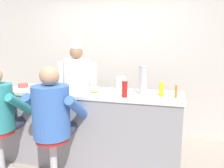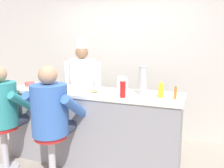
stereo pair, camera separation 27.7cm
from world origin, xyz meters
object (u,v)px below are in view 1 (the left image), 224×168
(hot_sauce_bottle_orange, at_px, (176,92))
(cook_in_whites_near, at_px, (77,86))
(coffee_mug_blue, at_px, (54,87))
(cup_stack_steel, at_px, (143,80))
(ketchup_bottle_red, at_px, (125,87))
(cereal_bowl, at_px, (23,85))
(breakfast_plate, at_px, (95,93))
(water_pitcher_clear, at_px, (121,84))
(mustard_bottle_yellow, at_px, (161,88))
(diner_seated_blue, at_px, (53,115))

(hot_sauce_bottle_orange, bearing_deg, cook_in_whites_near, 157.37)
(coffee_mug_blue, relative_size, cup_stack_steel, 0.36)
(ketchup_bottle_red, distance_m, cereal_bowl, 1.59)
(breakfast_plate, relative_size, cook_in_whites_near, 0.15)
(ketchup_bottle_red, distance_m, coffee_mug_blue, 1.05)
(water_pitcher_clear, bearing_deg, cook_in_whites_near, 151.67)
(mustard_bottle_yellow, height_order, diner_seated_blue, diner_seated_blue)
(breakfast_plate, bearing_deg, mustard_bottle_yellow, 6.45)
(coffee_mug_blue, bearing_deg, cook_in_whites_near, 84.71)
(cup_stack_steel, relative_size, cook_in_whites_near, 0.21)
(breakfast_plate, distance_m, diner_seated_blue, 0.59)
(coffee_mug_blue, distance_m, cup_stack_steel, 1.23)
(mustard_bottle_yellow, distance_m, diner_seated_blue, 1.31)
(water_pitcher_clear, bearing_deg, breakfast_plate, -137.67)
(ketchup_bottle_red, relative_size, water_pitcher_clear, 1.25)
(cereal_bowl, relative_size, cup_stack_steel, 0.40)
(mustard_bottle_yellow, relative_size, coffee_mug_blue, 1.55)
(mustard_bottle_yellow, distance_m, cup_stack_steel, 0.24)
(breakfast_plate, bearing_deg, water_pitcher_clear, 42.33)
(mustard_bottle_yellow, height_order, cup_stack_steel, cup_stack_steel)
(mustard_bottle_yellow, height_order, water_pitcher_clear, mustard_bottle_yellow)
(coffee_mug_blue, height_order, cup_stack_steel, cup_stack_steel)
(hot_sauce_bottle_orange, height_order, water_pitcher_clear, water_pitcher_clear)
(cereal_bowl, relative_size, coffee_mug_blue, 1.10)
(ketchup_bottle_red, height_order, water_pitcher_clear, ketchup_bottle_red)
(water_pitcher_clear, relative_size, cereal_bowl, 1.39)
(ketchup_bottle_red, bearing_deg, cup_stack_steel, 45.65)
(cereal_bowl, bearing_deg, mustard_bottle_yellow, -1.38)
(ketchup_bottle_red, xyz_separation_m, mustard_bottle_yellow, (0.42, 0.17, -0.02))
(ketchup_bottle_red, bearing_deg, diner_seated_blue, -153.73)
(cereal_bowl, bearing_deg, water_pitcher_clear, 4.58)
(coffee_mug_blue, height_order, diner_seated_blue, diner_seated_blue)
(water_pitcher_clear, height_order, cup_stack_steel, cup_stack_steel)
(cup_stack_steel, bearing_deg, diner_seated_blue, -148.96)
(cook_in_whites_near, bearing_deg, cup_stack_steel, -26.86)
(diner_seated_blue, height_order, cook_in_whites_near, cook_in_whites_near)
(ketchup_bottle_red, height_order, diner_seated_blue, diner_seated_blue)
(cup_stack_steel, height_order, cook_in_whites_near, cook_in_whites_near)
(water_pitcher_clear, bearing_deg, diner_seated_blue, -131.79)
(mustard_bottle_yellow, distance_m, cereal_bowl, 1.99)
(cereal_bowl, relative_size, diner_seated_blue, 0.10)
(ketchup_bottle_red, height_order, coffee_mug_blue, ketchup_bottle_red)
(breakfast_plate, bearing_deg, cereal_bowl, 173.11)
(ketchup_bottle_red, height_order, breakfast_plate, ketchup_bottle_red)
(hot_sauce_bottle_orange, bearing_deg, ketchup_bottle_red, -166.94)
(coffee_mug_blue, bearing_deg, breakfast_plate, -7.53)
(cup_stack_steel, xyz_separation_m, diner_seated_blue, (-0.94, -0.57, -0.35))
(hot_sauce_bottle_orange, bearing_deg, diner_seated_blue, -159.27)
(water_pitcher_clear, distance_m, cook_in_whites_near, 0.98)
(cup_stack_steel, bearing_deg, water_pitcher_clear, 157.25)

